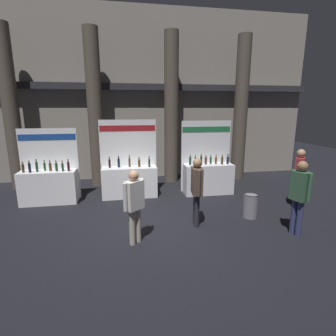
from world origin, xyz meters
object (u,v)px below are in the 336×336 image
at_px(visitor_4, 134,201).
at_px(visitor_3, 299,192).
at_px(visitor_5, 299,174).
at_px(exhibitor_booth_2, 208,175).
at_px(trash_bin, 250,206).
at_px(visitor_1, 197,186).
at_px(exhibitor_booth_1, 130,178).
at_px(exhibitor_booth_0, 49,184).

bearing_deg(visitor_4, visitor_3, -42.86).
relative_size(visitor_4, visitor_5, 0.93).
distance_m(exhibitor_booth_2, trash_bin, 2.19).
bearing_deg(visitor_1, visitor_4, -60.76).
bearing_deg(trash_bin, exhibitor_booth_2, 102.37).
relative_size(exhibitor_booth_2, trash_bin, 3.80).
height_order(visitor_3, visitor_4, visitor_3).
height_order(exhibitor_booth_2, visitor_4, exhibitor_booth_2).
distance_m(exhibitor_booth_2, visitor_4, 3.92).
distance_m(exhibitor_booth_1, visitor_4, 3.09).
xyz_separation_m(trash_bin, visitor_3, (0.55, -1.07, 0.69)).
distance_m(visitor_4, visitor_5, 4.79).
relative_size(exhibitor_booth_1, visitor_4, 1.54).
height_order(exhibitor_booth_0, visitor_3, exhibitor_booth_0).
bearing_deg(exhibitor_booth_0, exhibitor_booth_2, 0.91).
height_order(exhibitor_booth_0, exhibitor_booth_1, exhibitor_booth_1).
bearing_deg(exhibitor_booth_1, exhibitor_booth_2, -2.44).
bearing_deg(visitor_3, exhibitor_booth_0, 45.48).
distance_m(exhibitor_booth_0, trash_bin, 5.80).
height_order(exhibitor_booth_0, exhibitor_booth_2, exhibitor_booth_2).
relative_size(exhibitor_booth_0, visitor_5, 1.30).
relative_size(exhibitor_booth_2, visitor_1, 1.44).
height_order(exhibitor_booth_1, visitor_5, exhibitor_booth_1).
xyz_separation_m(visitor_1, visitor_4, (-1.49, -0.62, -0.07)).
xyz_separation_m(exhibitor_booth_0, visitor_3, (5.97, -3.11, 0.42)).
bearing_deg(exhibitor_booth_0, visitor_4, -50.09).
bearing_deg(exhibitor_booth_0, visitor_1, -30.05).
relative_size(exhibitor_booth_2, visitor_5, 1.41).
distance_m(exhibitor_booth_0, visitor_1, 4.53).
xyz_separation_m(visitor_1, visitor_3, (2.07, -0.85, 0.01)).
distance_m(visitor_1, visitor_5, 3.19).
distance_m(exhibitor_booth_0, exhibitor_booth_1, 2.39).
distance_m(exhibitor_booth_2, visitor_5, 2.71).
bearing_deg(trash_bin, exhibitor_booth_0, 159.37).
height_order(exhibitor_booth_1, visitor_4, exhibitor_booth_1).
bearing_deg(exhibitor_booth_0, exhibitor_booth_1, 4.51).
distance_m(exhibitor_booth_1, visitor_1, 2.91).
bearing_deg(trash_bin, visitor_3, -62.75).
relative_size(exhibitor_booth_2, visitor_4, 1.51).
distance_m(visitor_1, visitor_3, 2.24).
distance_m(exhibitor_booth_0, visitor_3, 6.75).
bearing_deg(exhibitor_booth_0, trash_bin, -20.63).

